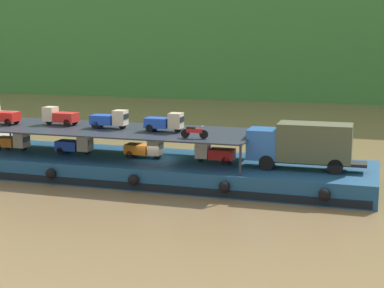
% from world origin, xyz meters
% --- Properties ---
extents(ground_plane, '(400.00, 400.00, 0.00)m').
position_xyz_m(ground_plane, '(0.00, 0.00, 0.00)').
color(ground_plane, brown).
extents(cargo_barge, '(31.11, 8.55, 1.50)m').
position_xyz_m(cargo_barge, '(0.00, -0.03, 0.75)').
color(cargo_barge, navy).
rests_on(cargo_barge, ground).
extents(covered_lorry, '(7.89, 2.42, 3.10)m').
position_xyz_m(covered_lorry, '(10.57, -0.42, 3.19)').
color(covered_lorry, '#285BA3').
rests_on(covered_lorry, cargo_barge).
extents(cargo_rack, '(21.91, 7.17, 2.00)m').
position_xyz_m(cargo_rack, '(-3.80, 0.00, 3.44)').
color(cargo_rack, '#232833').
rests_on(cargo_rack, cargo_barge).
extents(mini_truck_lower_stern, '(2.78, 1.27, 1.38)m').
position_xyz_m(mini_truck_lower_stern, '(-11.82, -0.36, 2.19)').
color(mini_truck_lower_stern, orange).
rests_on(mini_truck_lower_stern, cargo_barge).
extents(mini_truck_lower_aft, '(2.76, 1.23, 1.38)m').
position_xyz_m(mini_truck_lower_aft, '(-6.42, -0.28, 2.19)').
color(mini_truck_lower_aft, '#1E47B7').
rests_on(mini_truck_lower_aft, cargo_barge).
extents(mini_truck_lower_mid, '(2.76, 1.23, 1.38)m').
position_xyz_m(mini_truck_lower_mid, '(-0.84, -0.12, 2.19)').
color(mini_truck_lower_mid, orange).
rests_on(mini_truck_lower_mid, cargo_barge).
extents(mini_truck_lower_fore, '(2.74, 1.20, 1.38)m').
position_xyz_m(mini_truck_lower_fore, '(4.42, -0.10, 2.19)').
color(mini_truck_lower_fore, red).
rests_on(mini_truck_lower_fore, cargo_barge).
extents(mini_truck_upper_stern, '(2.77, 1.25, 1.38)m').
position_xyz_m(mini_truck_upper_stern, '(-12.68, -0.42, 4.19)').
color(mini_truck_upper_stern, red).
rests_on(mini_truck_upper_stern, cargo_rack).
extents(mini_truck_upper_mid, '(2.79, 1.28, 1.38)m').
position_xyz_m(mini_truck_upper_mid, '(-8.15, 0.61, 4.19)').
color(mini_truck_upper_mid, red).
rests_on(mini_truck_upper_mid, cargo_rack).
extents(mini_truck_upper_fore, '(2.75, 1.22, 1.38)m').
position_xyz_m(mini_truck_upper_fore, '(-3.72, 0.22, 4.19)').
color(mini_truck_upper_fore, '#1E47B7').
rests_on(mini_truck_upper_fore, cargo_rack).
extents(mini_truck_upper_bow, '(2.74, 1.20, 1.38)m').
position_xyz_m(mini_truck_upper_bow, '(0.71, -0.05, 4.19)').
color(mini_truck_upper_bow, '#1E47B7').
rests_on(mini_truck_upper_bow, cargo_rack).
extents(motorcycle_upper_port, '(1.90, 0.55, 0.87)m').
position_xyz_m(motorcycle_upper_port, '(3.58, -2.15, 3.93)').
color(motorcycle_upper_port, black).
rests_on(motorcycle_upper_port, cargo_rack).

